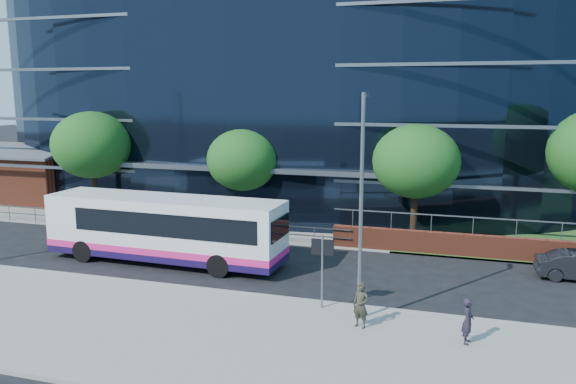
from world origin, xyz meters
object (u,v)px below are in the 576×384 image
(tree_far_a, at_px, (92,145))
(city_bus, at_px, (167,228))
(street_sign, at_px, (322,256))
(pedestrian, at_px, (468,321))
(pedestrian_b, at_px, (361,305))
(tree_far_b, at_px, (243,160))
(brick_pavilion, at_px, (30,175))
(streetlight_east, at_px, (361,201))
(tree_far_c, at_px, (416,162))

(tree_far_a, relative_size, city_bus, 0.59)
(street_sign, height_order, pedestrian, street_sign)
(pedestrian_b, bearing_deg, pedestrian, 13.73)
(tree_far_b, xyz_separation_m, city_bus, (-1.10, -7.27, -2.51))
(brick_pavilion, height_order, city_bus, brick_pavilion)
(streetlight_east, distance_m, pedestrian, 5.21)
(tree_far_c, height_order, pedestrian_b, tree_far_c)
(street_sign, relative_size, pedestrian_b, 1.75)
(tree_far_c, distance_m, city_bus, 13.31)
(street_sign, bearing_deg, brick_pavilion, 150.35)
(brick_pavilion, relative_size, streetlight_east, 1.08)
(street_sign, bearing_deg, tree_far_a, 148.83)
(brick_pavilion, bearing_deg, city_bus, -32.19)
(street_sign, relative_size, tree_far_c, 0.43)
(tree_far_c, xyz_separation_m, city_bus, (-11.10, -6.77, -2.84))
(brick_pavilion, xyz_separation_m, pedestrian_b, (28.19, -16.43, -0.99))
(streetlight_east, bearing_deg, tree_far_a, 149.54)
(tree_far_a, distance_m, tree_far_b, 10.03)
(tree_far_a, bearing_deg, pedestrian, -28.22)
(tree_far_a, xyz_separation_m, tree_far_c, (20.00, 0.00, -0.33))
(brick_pavilion, xyz_separation_m, streetlight_east, (28.00, -15.67, 2.50))
(tree_far_a, relative_size, tree_far_b, 1.15)
(pedestrian, bearing_deg, street_sign, 76.80)
(tree_far_b, bearing_deg, pedestrian, -44.97)
(brick_pavilion, bearing_deg, tree_far_a, -26.55)
(street_sign, distance_m, streetlight_east, 2.80)
(street_sign, relative_size, tree_far_b, 0.46)
(tree_far_b, bearing_deg, tree_far_a, -177.14)
(tree_far_a, xyz_separation_m, streetlight_east, (19.00, -11.17, -0.42))
(tree_far_b, distance_m, pedestrian_b, 15.80)
(city_bus, height_order, pedestrian_b, city_bus)
(streetlight_east, bearing_deg, street_sign, 158.64)
(pedestrian, height_order, pedestrian_b, pedestrian_b)
(pedestrian_b, bearing_deg, tree_far_a, 165.89)
(brick_pavilion, bearing_deg, tree_far_b, -11.88)
(streetlight_east, bearing_deg, tree_far_c, 84.89)
(brick_pavilion, height_order, tree_far_b, tree_far_b)
(street_sign, xyz_separation_m, pedestrian_b, (1.69, -1.35, -1.20))
(tree_far_b, bearing_deg, street_sign, -55.92)
(city_bus, bearing_deg, brick_pavilion, 149.58)
(pedestrian, distance_m, pedestrian_b, 3.51)
(street_sign, bearing_deg, streetlight_east, -21.36)
(street_sign, height_order, pedestrian_b, street_sign)
(tree_far_a, height_order, tree_far_c, tree_far_a)
(brick_pavilion, distance_m, city_bus, 21.15)
(tree_far_b, relative_size, tree_far_c, 0.93)
(tree_far_c, height_order, pedestrian, tree_far_c)
(tree_far_a, bearing_deg, pedestrian_b, -31.87)
(tree_far_a, relative_size, tree_far_c, 1.07)
(street_sign, distance_m, tree_far_b, 13.54)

